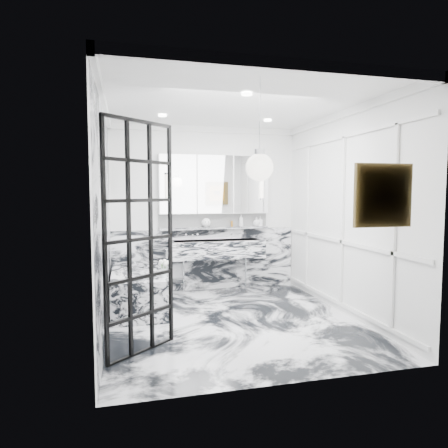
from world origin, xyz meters
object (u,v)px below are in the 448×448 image
object	(u,v)px
crittall_door	(140,239)
mirror_cabinet	(215,184)
trough_sink	(217,249)
bathtub	(139,289)

from	to	relation	value
crittall_door	mirror_cabinet	world-z (taller)	crittall_door
crittall_door	mirror_cabinet	size ratio (longest dim) A/B	1.27
crittall_door	trough_sink	size ratio (longest dim) A/B	1.50
crittall_door	bathtub	xyz separation A→B (m)	(0.02, 1.67, -0.93)
bathtub	mirror_cabinet	bearing A→B (deg)	32.06
crittall_door	mirror_cabinet	distance (m)	2.90
mirror_cabinet	trough_sink	bearing A→B (deg)	-90.00
trough_sink	bathtub	size ratio (longest dim) A/B	0.97
crittall_door	trough_sink	world-z (taller)	crittall_door
crittall_door	bathtub	bearing A→B (deg)	49.90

